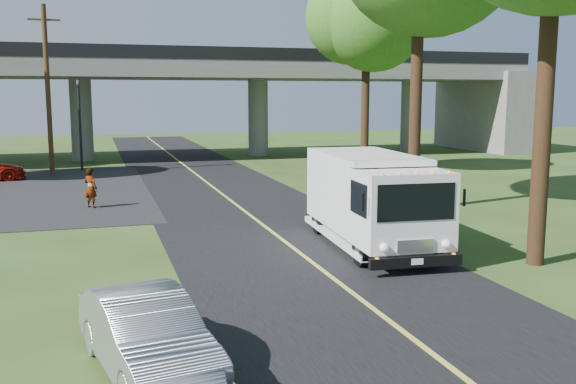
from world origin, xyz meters
name	(u,v)px	position (x,y,z in m)	size (l,w,h in m)	color
ground	(353,294)	(0.00, 0.00, 0.00)	(120.00, 120.00, 0.00)	#2D3E16
road	(248,214)	(0.00, 10.00, 0.01)	(7.00, 90.00, 0.02)	black
lane_line	(248,213)	(0.00, 10.00, 0.03)	(0.12, 90.00, 0.01)	gold
overpass	(173,91)	(0.00, 32.00, 4.56)	(54.00, 10.00, 7.30)	slate
traffic_signal	(80,115)	(-6.00, 26.00, 3.20)	(0.18, 0.22, 5.20)	black
utility_pole	(48,90)	(-7.50, 24.00, 4.59)	(1.60, 0.26, 9.00)	#472D19
tree_right_far	(372,20)	(9.21, 19.84, 8.30)	(5.77, 5.67, 10.99)	#382314
step_van	(372,198)	(2.20, 3.95, 1.44)	(2.72, 6.45, 2.65)	white
silver_sedan	(147,335)	(-4.63, -2.82, 0.64)	(1.35, 3.87, 1.27)	gray
pedestrian	(91,188)	(-5.48, 12.94, 0.78)	(0.57, 0.37, 1.57)	gray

